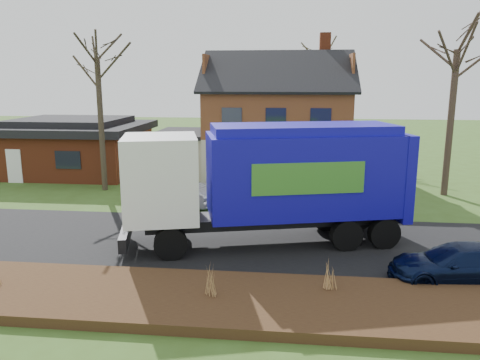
# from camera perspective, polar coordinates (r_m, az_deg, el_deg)

# --- Properties ---
(ground) EXTENTS (120.00, 120.00, 0.00)m
(ground) POSITION_cam_1_polar(r_m,az_deg,el_deg) (18.72, -3.09, -7.47)
(ground) COLOR #36511B
(ground) RESTS_ON ground
(road) EXTENTS (80.00, 7.00, 0.02)m
(road) POSITION_cam_1_polar(r_m,az_deg,el_deg) (18.71, -3.09, -7.44)
(road) COLOR black
(road) RESTS_ON ground
(mulch_verge) EXTENTS (80.00, 3.50, 0.30)m
(mulch_verge) POSITION_cam_1_polar(r_m,az_deg,el_deg) (13.86, -6.74, -14.19)
(mulch_verge) COLOR black
(mulch_verge) RESTS_ON ground
(main_house) EXTENTS (12.95, 8.95, 9.26)m
(main_house) POSITION_cam_1_polar(r_m,az_deg,el_deg) (31.41, 3.67, 8.04)
(main_house) COLOR #BFB499
(main_house) RESTS_ON ground
(ranch_house) EXTENTS (9.80, 8.20, 3.70)m
(ranch_house) POSITION_cam_1_polar(r_m,az_deg,el_deg) (34.14, -19.76, 3.94)
(ranch_house) COLOR brown
(ranch_house) RESTS_ON ground
(garbage_truck) EXTENTS (11.17, 5.49, 4.62)m
(garbage_truck) POSITION_cam_1_polar(r_m,az_deg,el_deg) (17.86, 4.07, 0.45)
(garbage_truck) COLOR black
(garbage_truck) RESTS_ON ground
(silver_sedan) EXTENTS (5.12, 3.09, 1.59)m
(silver_sedan) POSITION_cam_1_polar(r_m,az_deg,el_deg) (24.02, -8.21, -1.15)
(silver_sedan) COLOR #A9ABB1
(silver_sedan) RESTS_ON ground
(navy_wagon) EXTENTS (4.43, 2.12, 1.24)m
(navy_wagon) POSITION_cam_1_polar(r_m,az_deg,el_deg) (16.37, 25.11, -9.28)
(navy_wagon) COLOR black
(navy_wagon) RESTS_ON ground
(tree_front_west) EXTENTS (3.49, 3.49, 10.38)m
(tree_front_west) POSITION_cam_1_polar(r_m,az_deg,el_deg) (27.65, -17.20, 16.36)
(tree_front_west) COLOR #393022
(tree_front_west) RESTS_ON ground
(tree_front_east) EXTENTS (4.02, 4.02, 11.16)m
(tree_front_east) POSITION_cam_1_polar(r_m,az_deg,el_deg) (27.80, 25.23, 16.83)
(tree_front_east) COLOR #3E2F25
(tree_front_east) RESTS_ON ground
(tree_back) EXTENTS (3.43, 3.43, 10.88)m
(tree_back) POSITION_cam_1_polar(r_m,az_deg,el_deg) (39.44, 9.39, 16.08)
(tree_back) COLOR #413827
(tree_back) RESTS_ON ground
(grass_clump_mid) EXTENTS (0.31, 0.26, 0.88)m
(grass_clump_mid) POSITION_cam_1_polar(r_m,az_deg,el_deg) (13.53, -3.41, -12.07)
(grass_clump_mid) COLOR #9A7344
(grass_clump_mid) RESTS_ON mulch_verge
(grass_clump_east) EXTENTS (0.34, 0.28, 0.85)m
(grass_clump_east) POSITION_cam_1_polar(r_m,az_deg,el_deg) (14.10, 10.69, -11.28)
(grass_clump_east) COLOR #AF824D
(grass_clump_east) RESTS_ON mulch_verge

